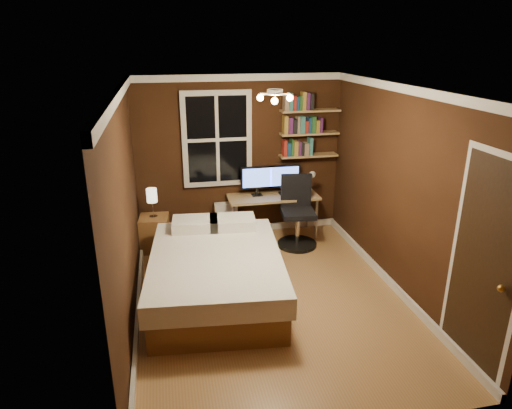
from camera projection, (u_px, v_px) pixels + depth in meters
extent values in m
plane|color=olive|center=(270.00, 297.00, 5.59)|extent=(4.20, 4.20, 0.00)
cube|color=black|center=(240.00, 157.00, 7.09)|extent=(3.20, 0.04, 2.50)
cube|color=black|center=(125.00, 211.00, 4.85)|extent=(0.04, 4.20, 2.50)
cube|color=black|center=(401.00, 192.00, 5.47)|extent=(0.04, 4.20, 2.50)
cube|color=white|center=(273.00, 88.00, 4.73)|extent=(3.20, 4.20, 0.02)
cube|color=silver|center=(217.00, 139.00, 6.89)|extent=(1.06, 0.06, 1.46)
sphere|color=gold|center=(501.00, 288.00, 3.84)|extent=(0.06, 0.06, 0.06)
cube|color=#987849|center=(308.00, 155.00, 7.19)|extent=(0.92, 0.22, 0.03)
cube|color=#987849|center=(309.00, 133.00, 7.07)|extent=(0.92, 0.22, 0.03)
cube|color=#987849|center=(310.00, 111.00, 6.95)|extent=(0.92, 0.22, 0.03)
cube|color=brown|center=(217.00, 286.00, 5.52)|extent=(1.64, 2.20, 0.33)
cube|color=white|center=(216.00, 264.00, 5.42)|extent=(1.73, 2.27, 0.25)
cube|color=white|center=(195.00, 224.00, 6.09)|extent=(0.64, 0.47, 0.15)
cube|color=white|center=(232.00, 222.00, 6.14)|extent=(0.64, 0.47, 0.15)
cube|color=brown|center=(155.00, 233.00, 6.77)|extent=(0.45, 0.45, 0.52)
cube|color=white|center=(226.00, 219.00, 7.28)|extent=(0.36, 0.13, 0.54)
cube|color=#987849|center=(273.00, 197.00, 7.12)|extent=(1.42, 0.53, 0.04)
cylinder|color=beige|center=(235.00, 225.00, 6.91)|extent=(0.04, 0.04, 0.64)
cylinder|color=beige|center=(316.00, 219.00, 7.15)|extent=(0.04, 0.04, 0.64)
cylinder|color=beige|center=(230.00, 215.00, 7.32)|extent=(0.04, 0.04, 0.64)
cylinder|color=beige|center=(308.00, 209.00, 7.57)|extent=(0.04, 0.04, 0.64)
cylinder|color=black|center=(297.00, 244.00, 6.98)|extent=(0.59, 0.59, 0.05)
cylinder|color=silver|center=(297.00, 229.00, 6.89)|extent=(0.07, 0.07, 0.44)
cube|color=black|center=(298.00, 213.00, 6.80)|extent=(0.54, 0.54, 0.08)
cube|color=black|center=(296.00, 190.00, 6.90)|extent=(0.46, 0.11, 0.51)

